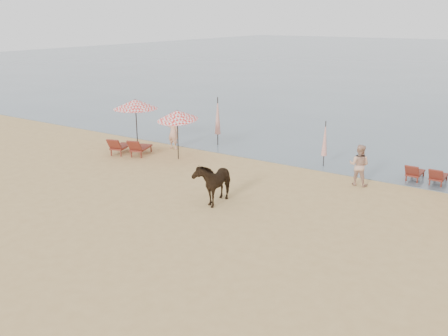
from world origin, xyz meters
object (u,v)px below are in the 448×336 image
at_px(umbrella_open_left_b, 177,115).
at_px(umbrella_closed_left, 218,116).
at_px(umbrella_closed_right, 325,139).
at_px(cow, 214,181).
at_px(beachgoer_right_a, 359,165).
at_px(lounger_cluster_left, 129,147).
at_px(umbrella_open_left_a, 135,104).
at_px(beachgoer_left, 173,132).

xyz_separation_m(umbrella_open_left_b, umbrella_closed_left, (0.13, 3.26, -0.56)).
distance_m(umbrella_closed_right, cow, 6.83).
bearing_deg(beachgoer_right_a, lounger_cluster_left, 5.73).
distance_m(cow, beachgoer_right_a, 6.26).
height_order(lounger_cluster_left, cow, cow).
bearing_deg(cow, umbrella_closed_left, 115.18).
height_order(lounger_cluster_left, umbrella_open_left_b, umbrella_open_left_b).
distance_m(umbrella_open_left_a, cow, 9.11).
relative_size(umbrella_closed_right, beachgoer_left, 1.17).
bearing_deg(cow, beachgoer_right_a, 43.44).
xyz_separation_m(lounger_cluster_left, beachgoer_left, (1.10, 2.18, 0.49)).
bearing_deg(umbrella_open_left_b, umbrella_closed_left, 86.09).
bearing_deg(umbrella_open_left_a, umbrella_closed_right, -8.12).
bearing_deg(umbrella_open_left_b, beachgoer_right_a, 5.19).
xyz_separation_m(lounger_cluster_left, umbrella_open_left_b, (2.52, 0.78, 1.75)).
bearing_deg(lounger_cluster_left, umbrella_closed_left, 38.44).
bearing_deg(umbrella_open_left_b, cow, -40.52).
height_order(umbrella_open_left_a, umbrella_closed_left, umbrella_closed_left).
xyz_separation_m(beachgoer_left, beachgoer_right_a, (10.11, -0.37, -0.06)).
distance_m(cow, beachgoer_left, 8.12).
distance_m(beachgoer_left, beachgoer_right_a, 10.11).
relative_size(umbrella_closed_left, umbrella_closed_right, 1.22).
xyz_separation_m(umbrella_open_left_a, cow, (7.88, -4.31, -1.55)).
bearing_deg(umbrella_closed_right, beachgoer_right_a, -37.50).
bearing_deg(beachgoer_left, umbrella_open_left_b, 137.46).
height_order(lounger_cluster_left, beachgoer_right_a, beachgoer_right_a).
xyz_separation_m(umbrella_open_left_b, umbrella_closed_right, (6.44, 2.75, -0.85)).
xyz_separation_m(umbrella_open_left_b, beachgoer_right_a, (8.68, 1.03, -1.31)).
xyz_separation_m(lounger_cluster_left, cow, (7.29, -3.07, 0.38)).
distance_m(umbrella_closed_left, beachgoer_left, 2.53).
xyz_separation_m(cow, beachgoer_left, (-6.20, 5.25, 0.12)).
bearing_deg(beachgoer_right_a, beachgoer_left, -5.53).
height_order(umbrella_open_left_a, beachgoer_left, umbrella_open_left_a).
bearing_deg(lounger_cluster_left, umbrella_closed_right, 3.21).
relative_size(umbrella_open_left_a, umbrella_closed_right, 1.21).
bearing_deg(beachgoer_left, umbrella_open_left_a, 31.27).
relative_size(umbrella_open_left_a, cow, 1.37).
bearing_deg(umbrella_open_left_a, umbrella_closed_left, 19.29).
height_order(umbrella_closed_left, beachgoer_right_a, umbrella_closed_left).
xyz_separation_m(umbrella_closed_left, beachgoer_right_a, (8.55, -2.23, -0.76)).
distance_m(umbrella_open_left_a, umbrella_closed_right, 9.88).
xyz_separation_m(lounger_cluster_left, beachgoer_right_a, (11.20, 1.81, 0.43)).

